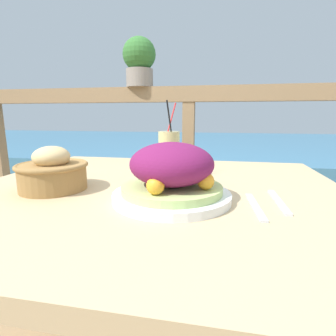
% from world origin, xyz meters
% --- Properties ---
extents(patio_table, '(1.09, 0.99, 0.72)m').
position_xyz_m(patio_table, '(0.00, 0.00, 0.63)').
color(patio_table, tan).
rests_on(patio_table, ground_plane).
extents(railing_fence, '(2.80, 0.08, 1.09)m').
position_xyz_m(railing_fence, '(0.00, 0.89, 0.82)').
color(railing_fence, '#937551').
rests_on(railing_fence, ground_plane).
extents(sea_backdrop, '(12.00, 4.00, 0.53)m').
position_xyz_m(sea_backdrop, '(0.00, 3.39, 0.27)').
color(sea_backdrop, teal).
rests_on(sea_backdrop, ground_plane).
extents(salad_plate, '(0.29, 0.29, 0.14)m').
position_xyz_m(salad_plate, '(0.07, -0.11, 0.78)').
color(salad_plate, white).
rests_on(salad_plate, patio_table).
extents(drink_glass, '(0.07, 0.07, 0.25)m').
position_xyz_m(drink_glass, '(0.02, 0.13, 0.80)').
color(drink_glass, '#DBCC7F').
rests_on(drink_glass, patio_table).
extents(bread_basket, '(0.19, 0.19, 0.12)m').
position_xyz_m(bread_basket, '(-0.27, -0.08, 0.77)').
color(bread_basket, olive).
rests_on(bread_basket, patio_table).
extents(potted_plant, '(0.20, 0.20, 0.29)m').
position_xyz_m(potted_plant, '(-0.30, 0.89, 1.25)').
color(potted_plant, gray).
rests_on(potted_plant, railing_fence).
extents(fork, '(0.03, 0.18, 0.00)m').
position_xyz_m(fork, '(0.27, -0.12, 0.72)').
color(fork, silver).
rests_on(fork, patio_table).
extents(knife, '(0.02, 0.18, 0.00)m').
position_xyz_m(knife, '(0.33, -0.08, 0.72)').
color(knife, silver).
rests_on(knife, patio_table).
extents(orange_near_basket, '(0.08, 0.08, 0.08)m').
position_xyz_m(orange_near_basket, '(-0.47, 0.25, 0.76)').
color(orange_near_basket, '#F9A328').
rests_on(orange_near_basket, patio_table).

